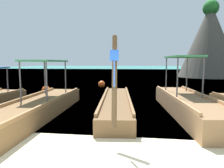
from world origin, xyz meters
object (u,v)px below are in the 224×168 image
Objects in this scene: mooring_buoy_far at (102,84)px; longtail_boat_yellow_ribbon at (188,104)px; karst_rock at (212,42)px; longtail_boat_red_ribbon at (37,107)px; longtail_boat_blue_ribbon at (116,104)px; mooring_buoy_near at (46,90)px.

longtail_boat_yellow_ribbon is at bearing -58.76° from mooring_buoy_far.
karst_rock is 18.84m from mooring_buoy_far.
longtail_boat_red_ribbon reaches higher than mooring_buoy_far.
karst_rock reaches higher than longtail_boat_blue_ribbon.
longtail_boat_red_ribbon is 14.45× the size of mooring_buoy_near.
longtail_boat_blue_ribbon is 0.72× the size of karst_rock.
karst_rock is (10.32, 20.92, 4.32)m from longtail_boat_blue_ribbon.
karst_rock is at bearing 59.96° from longtail_boat_red_ribbon.
mooring_buoy_far is (2.72, 3.77, 0.01)m from mooring_buoy_near.
longtail_boat_red_ribbon is 5.39m from mooring_buoy_near.
mooring_buoy_near is at bearing 111.87° from longtail_boat_red_ribbon.
longtail_boat_yellow_ribbon is 12.57× the size of mooring_buoy_far.
longtail_boat_red_ribbon is 0.74× the size of karst_rock.
mooring_buoy_far is at bearing 54.18° from mooring_buoy_near.
longtail_boat_yellow_ribbon is 0.67× the size of karst_rock.
longtail_boat_yellow_ribbon is 8.34m from mooring_buoy_near.
karst_rock is (7.60, 21.32, 4.19)m from longtail_boat_yellow_ribbon.
karst_rock is 18.87× the size of mooring_buoy_far.
mooring_buoy_far is (-1.94, 7.27, 0.01)m from longtail_boat_blue_ribbon.
longtail_boat_blue_ribbon is 23.73m from karst_rock.
longtail_boat_blue_ribbon is at bearing -37.00° from mooring_buoy_near.
karst_rock is at bearing 63.75° from longtail_boat_blue_ribbon.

